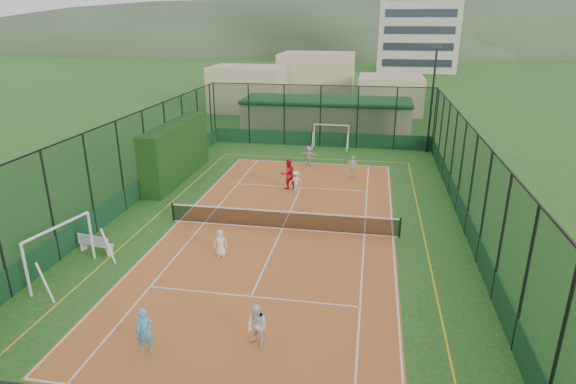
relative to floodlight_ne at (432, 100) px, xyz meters
name	(u,v)px	position (x,y,z in m)	size (l,w,h in m)	color
ground	(282,229)	(-8.60, -16.60, -4.12)	(300.00, 300.00, 0.00)	#1F4F1B
court_slab	(282,229)	(-8.60, -16.60, -4.12)	(11.17, 23.97, 0.01)	#C3632B
tennis_net	(282,219)	(-8.60, -16.60, -3.59)	(11.67, 0.12, 1.06)	black
perimeter_fence	(282,182)	(-8.60, -16.60, -1.62)	(18.12, 34.12, 5.00)	black
floodlight_ne	(432,100)	(0.00, 0.00, 0.00)	(0.60, 0.26, 8.25)	black
clubhouse	(326,116)	(-8.60, 5.40, -2.55)	(15.20, 7.20, 3.15)	tan
distant_hills	(363,50)	(-8.60, 133.40, -4.12)	(200.00, 60.00, 24.00)	#384C33
hedge_left	(176,151)	(-16.90, -9.74, -2.28)	(1.27, 8.45, 3.70)	black
white_bench	(96,243)	(-16.40, -20.61, -3.65)	(1.67, 0.46, 0.94)	white
futsal_goal_near	(61,252)	(-16.55, -22.78, -3.02)	(0.99, 3.41, 2.20)	white
futsal_goal_far	(331,136)	(-7.66, 0.15, -3.19)	(2.90, 0.84, 1.87)	white
child_near_left	(221,243)	(-10.75, -19.93, -3.50)	(0.60, 0.39, 1.23)	white
child_near_mid	(145,331)	(-11.07, -26.70, -3.35)	(0.56, 0.37, 1.54)	#54B4F0
child_near_right	(257,326)	(-7.68, -25.81, -3.37)	(0.72, 0.56, 1.49)	white
child_far_left	(296,181)	(-8.80, -10.87, -3.48)	(0.83, 0.47, 1.28)	silver
child_far_right	(353,167)	(-5.52, -7.73, -3.35)	(0.89, 0.37, 1.53)	white
child_far_back	(308,155)	(-8.82, -5.19, -3.41)	(1.31, 0.42, 1.41)	silver
coach	(288,174)	(-9.36, -10.51, -3.17)	(0.92, 0.72, 1.90)	red
tennis_balls	(294,220)	(-8.16, -15.43, -4.08)	(2.89, 0.62, 0.07)	#CCE033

